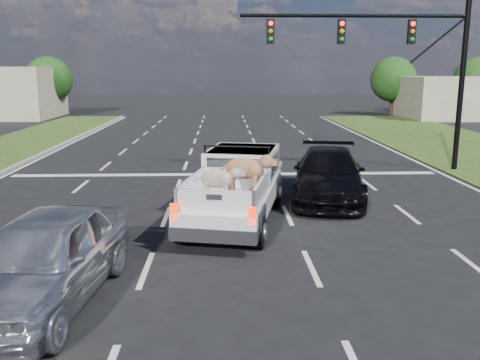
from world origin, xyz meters
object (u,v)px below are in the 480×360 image
(pickup_truck, at_px, (237,186))
(black_coupe, at_px, (328,174))
(traffic_signal, at_px, (405,55))
(silver_sedan, at_px, (44,259))

(pickup_truck, bearing_deg, black_coupe, 50.14)
(black_coupe, bearing_deg, traffic_signal, 60.28)
(pickup_truck, relative_size, black_coupe, 1.08)
(traffic_signal, bearing_deg, silver_sedan, -131.35)
(pickup_truck, relative_size, silver_sedan, 1.20)
(traffic_signal, bearing_deg, black_coupe, -130.74)
(traffic_signal, height_order, silver_sedan, traffic_signal)
(traffic_signal, relative_size, pickup_truck, 1.55)
(traffic_signal, height_order, black_coupe, traffic_signal)
(traffic_signal, height_order, pickup_truck, traffic_signal)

